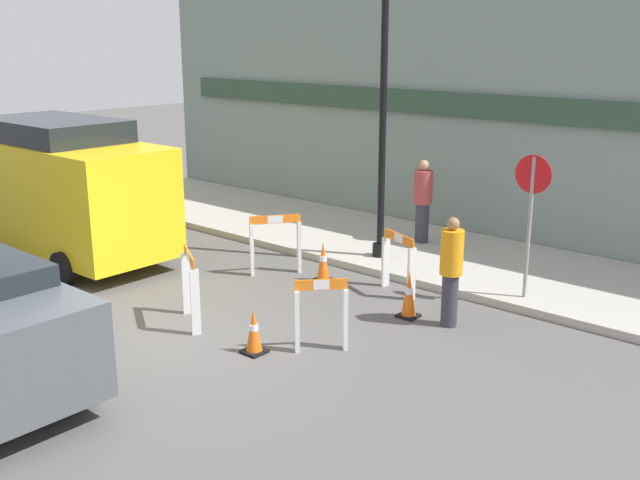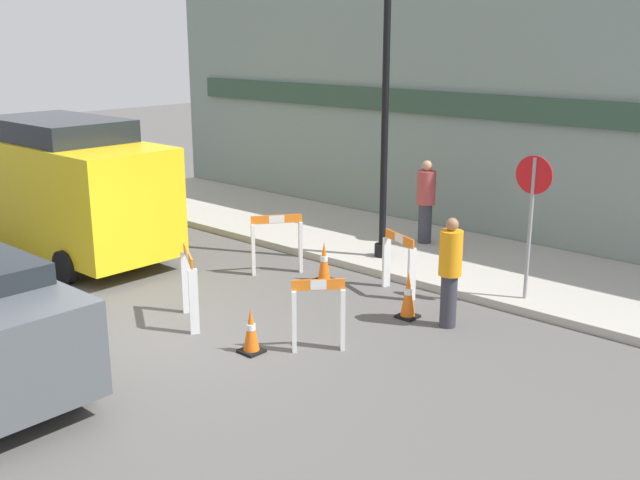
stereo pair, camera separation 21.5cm
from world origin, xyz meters
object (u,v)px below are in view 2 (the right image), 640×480
(stop_sign, at_px, (532,204))
(person_pedestrian, at_px, (426,199))
(person_worker, at_px, (450,269))
(work_van, at_px, (62,182))
(streetlamp_post, at_px, (386,74))

(stop_sign, relative_size, person_pedestrian, 1.37)
(person_worker, relative_size, work_van, 0.32)
(streetlamp_post, relative_size, stop_sign, 2.31)
(streetlamp_post, xyz_separation_m, person_pedestrian, (0.04, 1.35, -2.51))
(streetlamp_post, xyz_separation_m, work_van, (-4.97, -3.72, -2.09))
(streetlamp_post, bearing_deg, person_pedestrian, 88.23)
(stop_sign, distance_m, work_van, 8.79)
(person_worker, height_order, person_pedestrian, person_pedestrian)
(work_van, bearing_deg, person_worker, 13.45)
(person_pedestrian, bearing_deg, person_worker, 161.71)
(person_pedestrian, height_order, work_van, work_van)
(person_pedestrian, xyz_separation_m, work_van, (-5.01, -5.07, 0.42))
(streetlamp_post, height_order, work_van, streetlamp_post)
(person_worker, bearing_deg, work_van, -7.80)
(stop_sign, relative_size, person_worker, 1.38)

